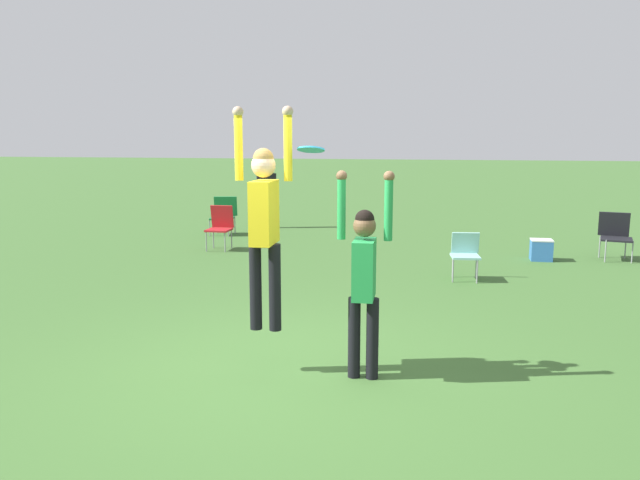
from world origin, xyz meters
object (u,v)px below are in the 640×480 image
at_px(camping_chair_2, 465,252).
at_px(cooler_box, 541,250).
at_px(camping_chair_1, 220,224).
at_px(person_spectator_near, 267,188).
at_px(camping_chair_0, 224,213).
at_px(person_jumping, 264,214).
at_px(person_defending, 364,271).
at_px(frisbee, 311,150).
at_px(camping_chair_3, 615,233).

relative_size(camping_chair_2, cooler_box, 1.90).
xyz_separation_m(camping_chair_1, person_spectator_near, (0.08, 3.18, 0.49)).
xyz_separation_m(camping_chair_0, camping_chair_2, (5.57, -3.81, -0.05)).
height_order(person_jumping, camping_chair_1, person_jumping).
distance_m(person_defending, camping_chair_1, 7.49).
distance_m(camping_chair_1, cooler_box, 6.40).
bearing_deg(person_defending, frisbee, -96.73).
relative_size(person_defending, person_spectator_near, 1.18).
height_order(person_jumping, camping_chair_2, person_jumping).
bearing_deg(camping_chair_3, frisbee, 69.58).
height_order(camping_chair_0, camping_chair_2, camping_chair_0).
bearing_deg(person_jumping, camping_chair_3, -37.41).
relative_size(person_jumping, camping_chair_2, 2.83).
bearing_deg(camping_chair_1, person_jumping, 113.18).
distance_m(person_defending, frisbee, 1.26).
distance_m(camping_chair_0, cooler_box, 7.30).
xyz_separation_m(camping_chair_0, person_spectator_near, (0.73, 1.21, 0.51)).
height_order(person_defending, cooler_box, person_defending).
relative_size(camping_chair_1, camping_chair_2, 1.19).
height_order(camping_chair_3, cooler_box, camping_chair_3).
bearing_deg(camping_chair_0, person_defending, 105.64).
relative_size(person_jumping, camping_chair_0, 2.41).
bearing_deg(camping_chair_1, frisbee, 116.68).
relative_size(frisbee, camping_chair_3, 0.30).
bearing_deg(person_defending, person_jumping, -90.00).
bearing_deg(camping_chair_3, camping_chair_0, 2.60).
distance_m(camping_chair_1, camping_chair_2, 5.25).
height_order(person_defending, camping_chair_1, person_defending).
height_order(person_jumping, cooler_box, person_jumping).
distance_m(camping_chair_0, person_spectator_near, 1.50).
bearing_deg(cooler_box, camping_chair_3, 15.67).
xyz_separation_m(person_spectator_near, cooler_box, (6.31, -3.11, -0.82)).
bearing_deg(camping_chair_2, person_defending, 69.88).
xyz_separation_m(frisbee, cooler_box, (3.08, 6.45, -2.00)).
bearing_deg(camping_chair_0, camping_chair_3, 157.36).
xyz_separation_m(camping_chair_2, cooler_box, (1.47, 1.92, -0.26)).
distance_m(person_jumping, person_defending, 1.11).
height_order(person_defending, camping_chair_3, person_defending).
distance_m(camping_chair_1, person_spectator_near, 3.22).
height_order(frisbee, camping_chair_0, frisbee).
relative_size(camping_chair_0, camping_chair_2, 1.18).
bearing_deg(frisbee, person_jumping, -170.14).
bearing_deg(person_jumping, person_spectator_near, 14.15).
distance_m(camping_chair_3, cooler_box, 1.47).
relative_size(camping_chair_2, camping_chair_3, 0.86).
height_order(person_defending, person_spectator_near, person_defending).
bearing_deg(cooler_box, camping_chair_1, -179.33).
xyz_separation_m(person_defending, camping_chair_0, (-4.48, 8.39, -0.55)).
bearing_deg(person_spectator_near, camping_chair_2, -64.84).
bearing_deg(camping_chair_3, person_spectator_near, -6.69).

